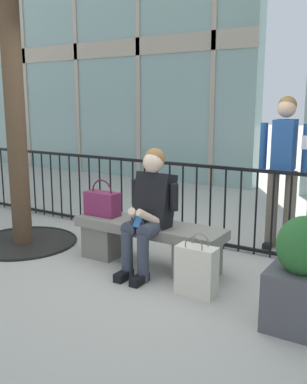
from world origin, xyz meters
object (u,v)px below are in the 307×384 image
at_px(handbag_on_bench, 102,203).
at_px(shopping_bag, 196,270).
at_px(seated_person_with_phone, 149,207).
at_px(stone_bench, 148,240).
at_px(bystander_at_railing, 284,161).
at_px(planter, 302,278).

bearing_deg(handbag_on_bench, shopping_bag, -15.15).
xyz_separation_m(seated_person_with_phone, shopping_bag, (0.63, -0.24, -0.43)).
xyz_separation_m(stone_bench, handbag_on_bench, (-0.58, -0.01, 0.31)).
relative_size(seated_person_with_phone, shopping_bag, 2.25).
distance_m(seated_person_with_phone, handbag_on_bench, 0.69).
xyz_separation_m(bystander_at_railing, planter, (0.66, -1.72, -0.61)).
bearing_deg(stone_bench, bystander_at_railing, 52.30).
xyz_separation_m(seated_person_with_phone, planter, (1.53, -0.33, -0.26)).
distance_m(stone_bench, handbag_on_bench, 0.66).
bearing_deg(planter, handbag_on_bench, 168.47).
bearing_deg(shopping_bag, stone_bench, 153.46).
bearing_deg(bystander_at_railing, shopping_bag, -98.51).
relative_size(bystander_at_railing, planter, 2.01).
xyz_separation_m(seated_person_with_phone, handbag_on_bench, (-0.68, 0.12, -0.06)).
relative_size(shopping_bag, bystander_at_railing, 0.31).
bearing_deg(planter, seated_person_with_phone, 167.77).
xyz_separation_m(handbag_on_bench, planter, (2.21, -0.45, -0.19)).
bearing_deg(seated_person_with_phone, planter, -12.23).
height_order(bystander_at_railing, planter, bystander_at_railing).
relative_size(seated_person_with_phone, planter, 1.43).
bearing_deg(bystander_at_railing, handbag_on_bench, -140.75).
bearing_deg(seated_person_with_phone, handbag_on_bench, 170.07).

